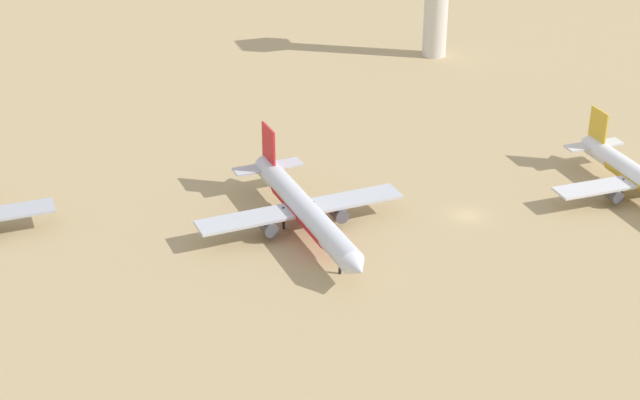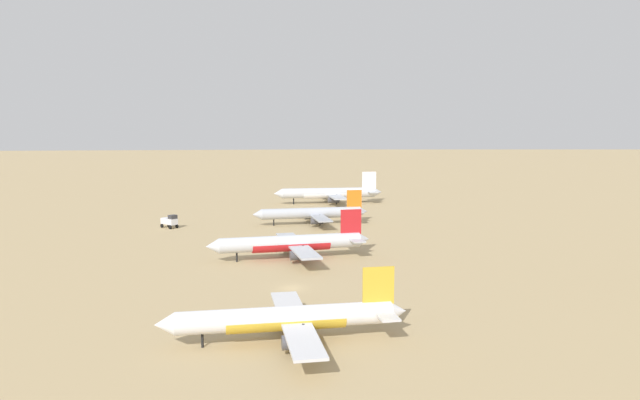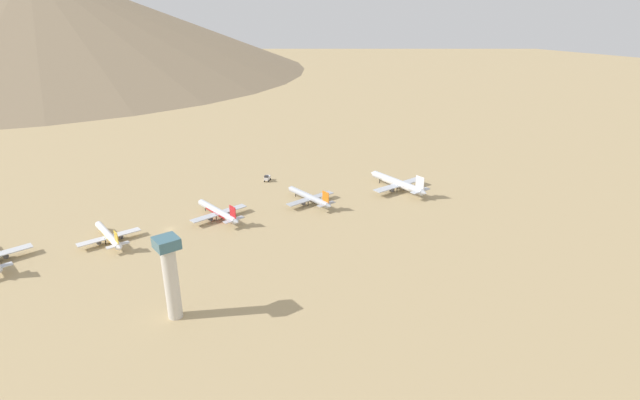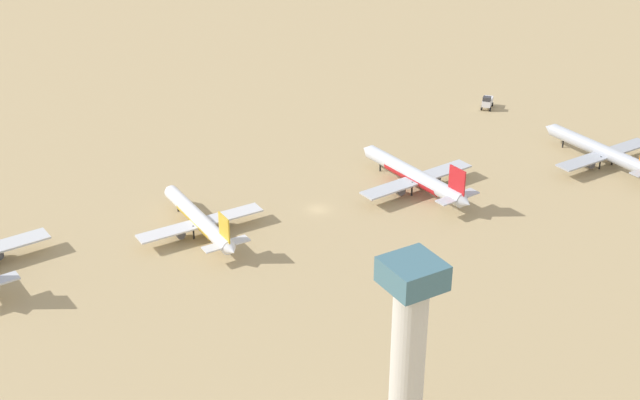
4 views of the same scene
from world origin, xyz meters
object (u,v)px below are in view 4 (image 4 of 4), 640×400
Objects in this scene: parked_jet_1 at (602,151)px; service_truck at (487,101)px; parked_jet_2 at (414,176)px; parked_jet_3 at (199,219)px; control_tower at (409,344)px.

service_truck is (41.49, -0.44, -1.31)m from parked_jet_1.
parked_jet_1 is 41.51m from service_truck.
parked_jet_3 is at bearing 82.88° from parked_jet_2.
service_truck is at bearing -45.07° from control_tower.
parked_jet_1 is 1.20× the size of control_tower.
parked_jet_2 is at bearing -97.12° from parked_jet_3.
parked_jet_3 is 98.13m from service_truck.
parked_jet_3 reaches higher than service_truck.
parked_jet_1 is 6.29× the size of service_truck.
service_truck is 0.19× the size of control_tower.
parked_jet_3 is at bearing 79.56° from parked_jet_1.
parked_jet_2 is at bearing -36.92° from control_tower.
parked_jet_3 is at bearing 0.97° from control_tower.
parked_jet_3 is (17.46, 94.69, -0.25)m from parked_jet_1.
parked_jet_1 is 1.07× the size of parked_jet_3.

